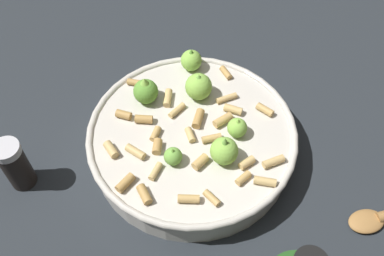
# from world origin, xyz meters

# --- Properties ---
(ground_plane) EXTENTS (2.40, 2.40, 0.00)m
(ground_plane) POSITION_xyz_m (0.00, 0.00, 0.00)
(ground_plane) COLOR #23282D
(cooking_pan) EXTENTS (0.31, 0.31, 0.10)m
(cooking_pan) POSITION_xyz_m (0.00, 0.00, 0.03)
(cooking_pan) COLOR beige
(cooking_pan) RESTS_ON ground
(pepper_shaker) EXTENTS (0.04, 0.04, 0.09)m
(pepper_shaker) POSITION_xyz_m (-0.24, 0.08, 0.05)
(pepper_shaker) COLOR black
(pepper_shaker) RESTS_ON ground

